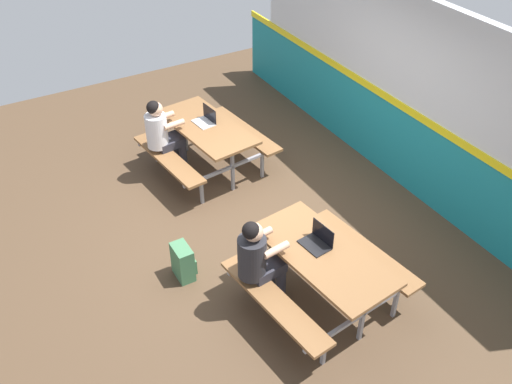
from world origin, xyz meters
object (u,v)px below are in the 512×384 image
(student_nearer, at_px, (162,132))
(backpack_dark, at_px, (183,262))
(picnic_table_right, at_px, (322,265))
(laptop_silver, at_px, (206,120))
(laptop_dark, at_px, (317,241))
(picnic_table_left, at_px, (207,136))
(student_further, at_px, (258,257))

(student_nearer, relative_size, backpack_dark, 2.74)
(picnic_table_right, bearing_deg, student_nearer, -170.93)
(laptop_silver, distance_m, backpack_dark, 2.33)
(laptop_dark, bearing_deg, student_nearer, -170.12)
(picnic_table_left, xyz_separation_m, laptop_silver, (-0.07, 0.03, 0.22))
(laptop_dark, bearing_deg, student_further, -105.45)
(laptop_silver, bearing_deg, student_nearer, -101.62)
(student_further, distance_m, laptop_dark, 0.65)
(picnic_table_right, xyz_separation_m, backpack_dark, (-1.11, -1.12, -0.36))
(student_nearer, xyz_separation_m, laptop_silver, (0.13, 0.61, 0.08))
(laptop_dark, bearing_deg, laptop_silver, 178.15)
(picnic_table_left, relative_size, backpack_dark, 3.90)
(picnic_table_left, relative_size, student_nearer, 1.42)
(laptop_silver, bearing_deg, student_further, -14.80)
(picnic_table_left, relative_size, laptop_dark, 5.00)
(picnic_table_right, bearing_deg, picnic_table_left, 178.36)
(picnic_table_left, bearing_deg, picnic_table_right, -1.64)
(picnic_table_right, relative_size, laptop_silver, 5.00)
(student_further, relative_size, backpack_dark, 2.74)
(student_nearer, height_order, student_further, same)
(laptop_dark, xyz_separation_m, backpack_dark, (-0.97, -1.14, -0.57))
(student_further, bearing_deg, picnic_table_right, 62.29)
(backpack_dark, bearing_deg, picnic_table_left, 146.45)
(student_nearer, distance_m, student_further, 2.82)
(picnic_table_left, distance_m, laptop_dark, 2.80)
(laptop_silver, relative_size, laptop_dark, 1.00)
(picnic_table_right, xyz_separation_m, laptop_dark, (-0.14, 0.02, 0.22))
(laptop_dark, bearing_deg, backpack_dark, -130.28)
(picnic_table_left, height_order, picnic_table_right, same)
(picnic_table_left, relative_size, laptop_silver, 5.00)
(laptop_silver, bearing_deg, backpack_dark, -33.19)
(student_nearer, bearing_deg, student_further, -1.99)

